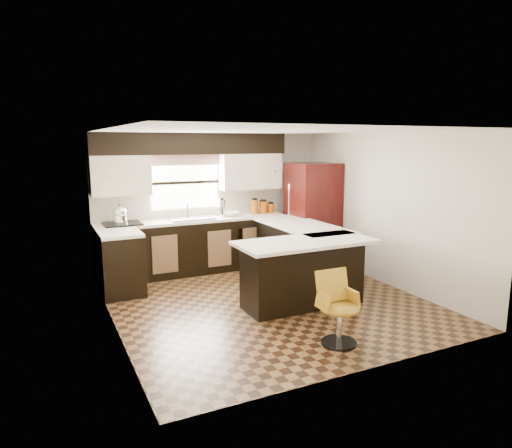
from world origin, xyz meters
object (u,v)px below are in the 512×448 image
peninsula_return (303,274)px  refrigerator (312,214)px  peninsula_long (299,255)px  bar_chair (340,309)px

peninsula_return → refrigerator: (1.30, 1.80, 0.49)m
peninsula_long → peninsula_return: size_ratio=1.18×
peninsula_long → refrigerator: bearing=46.7°
peninsula_long → refrigerator: size_ratio=1.04×
peninsula_return → refrigerator: size_ratio=0.88×
peninsula_long → peninsula_return: 1.11m
refrigerator → bar_chair: bearing=-117.4°
peninsula_return → refrigerator: 2.27m
peninsula_return → bar_chair: size_ratio=1.99×
peninsula_long → bar_chair: 2.36m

